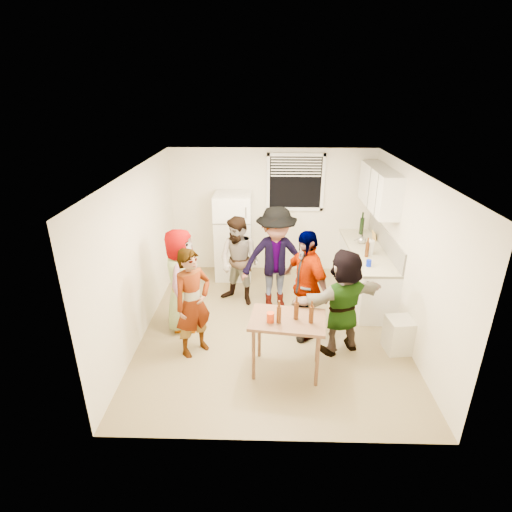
{
  "coord_description": "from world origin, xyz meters",
  "views": [
    {
      "loc": [
        -0.11,
        -5.47,
        3.57
      ],
      "look_at": [
        -0.26,
        0.2,
        1.15
      ],
      "focal_mm": 28.0,
      "sensor_mm": 36.0,
      "label": 1
    }
  ],
  "objects_px": {
    "trash_bin": "(399,336)",
    "guest_black": "(303,334)",
    "wine_bottle": "(361,234)",
    "serving_table": "(286,370)",
    "beer_bottle_table": "(296,319)",
    "blue_cup": "(368,266)",
    "red_cup": "(270,322)",
    "guest_grey": "(185,326)",
    "guest_back_right": "(275,306)",
    "guest_stripe": "(196,350)",
    "refrigerator": "(233,236)",
    "beer_bottle_counter": "(366,257)",
    "guest_back_left": "(240,302)",
    "kettle": "(361,243)",
    "guest_orange": "(338,349)"
  },
  "relations": [
    {
      "from": "serving_table",
      "to": "guest_grey",
      "type": "bearing_deg",
      "value": 146.71
    },
    {
      "from": "serving_table",
      "to": "wine_bottle",
      "type": "bearing_deg",
      "value": 62.38
    },
    {
      "from": "serving_table",
      "to": "guest_stripe",
      "type": "xyz_separation_m",
      "value": [
        -1.3,
        0.39,
        0.0
      ]
    },
    {
      "from": "guest_back_right",
      "to": "guest_black",
      "type": "distance_m",
      "value": 0.95
    },
    {
      "from": "trash_bin",
      "to": "guest_stripe",
      "type": "height_order",
      "value": "trash_bin"
    },
    {
      "from": "trash_bin",
      "to": "beer_bottle_table",
      "type": "relative_size",
      "value": 2.17
    },
    {
      "from": "refrigerator",
      "to": "beer_bottle_counter",
      "type": "bearing_deg",
      "value": -24.61
    },
    {
      "from": "refrigerator",
      "to": "blue_cup",
      "type": "bearing_deg",
      "value": -32.61
    },
    {
      "from": "red_cup",
      "to": "refrigerator",
      "type": "bearing_deg",
      "value": 103.19
    },
    {
      "from": "trash_bin",
      "to": "guest_black",
      "type": "relative_size",
      "value": 0.3
    },
    {
      "from": "guest_grey",
      "to": "beer_bottle_table",
      "type": "bearing_deg",
      "value": -118.27
    },
    {
      "from": "beer_bottle_table",
      "to": "guest_orange",
      "type": "relative_size",
      "value": 0.15
    },
    {
      "from": "beer_bottle_counter",
      "to": "guest_orange",
      "type": "height_order",
      "value": "beer_bottle_counter"
    },
    {
      "from": "serving_table",
      "to": "guest_back_left",
      "type": "height_order",
      "value": "serving_table"
    },
    {
      "from": "wine_bottle",
      "to": "guest_back_right",
      "type": "height_order",
      "value": "wine_bottle"
    },
    {
      "from": "beer_bottle_counter",
      "to": "blue_cup",
      "type": "bearing_deg",
      "value": -98.05
    },
    {
      "from": "guest_stripe",
      "to": "guest_black",
      "type": "distance_m",
      "value": 1.66
    },
    {
      "from": "blue_cup",
      "to": "red_cup",
      "type": "bearing_deg",
      "value": -135.72
    },
    {
      "from": "serving_table",
      "to": "beer_bottle_table",
      "type": "bearing_deg",
      "value": -2.92
    },
    {
      "from": "blue_cup",
      "to": "guest_black",
      "type": "bearing_deg",
      "value": -150.1
    },
    {
      "from": "kettle",
      "to": "guest_back_left",
      "type": "relative_size",
      "value": 0.14
    },
    {
      "from": "beer_bottle_counter",
      "to": "guest_orange",
      "type": "bearing_deg",
      "value": -114.46
    },
    {
      "from": "guest_black",
      "to": "guest_orange",
      "type": "height_order",
      "value": "guest_orange"
    },
    {
      "from": "beer_bottle_table",
      "to": "guest_back_right",
      "type": "height_order",
      "value": "beer_bottle_table"
    },
    {
      "from": "serving_table",
      "to": "beer_bottle_table",
      "type": "height_order",
      "value": "beer_bottle_table"
    },
    {
      "from": "refrigerator",
      "to": "red_cup",
      "type": "height_order",
      "value": "refrigerator"
    },
    {
      "from": "beer_bottle_table",
      "to": "guest_back_left",
      "type": "bearing_deg",
      "value": 114.7
    },
    {
      "from": "guest_black",
      "to": "wine_bottle",
      "type": "bearing_deg",
      "value": 118.34
    },
    {
      "from": "serving_table",
      "to": "trash_bin",
      "type": "bearing_deg",
      "value": 16.51
    },
    {
      "from": "wine_bottle",
      "to": "guest_grey",
      "type": "height_order",
      "value": "wine_bottle"
    },
    {
      "from": "serving_table",
      "to": "guest_grey",
      "type": "relative_size",
      "value": 0.59
    },
    {
      "from": "guest_back_right",
      "to": "guest_black",
      "type": "xyz_separation_m",
      "value": [
        0.42,
        -0.85,
        0.0
      ]
    },
    {
      "from": "beer_bottle_table",
      "to": "guest_back_left",
      "type": "xyz_separation_m",
      "value": [
        -0.85,
        1.85,
        -0.82
      ]
    },
    {
      "from": "guest_grey",
      "to": "beer_bottle_counter",
      "type": "bearing_deg",
      "value": -71.25
    },
    {
      "from": "kettle",
      "to": "guest_black",
      "type": "xyz_separation_m",
      "value": [
        -1.17,
        -1.62,
        -0.9
      ]
    },
    {
      "from": "guest_orange",
      "to": "guest_grey",
      "type": "bearing_deg",
      "value": -36.91
    },
    {
      "from": "blue_cup",
      "to": "beer_bottle_table",
      "type": "bearing_deg",
      "value": -130.49
    },
    {
      "from": "beer_bottle_table",
      "to": "guest_back_right",
      "type": "xyz_separation_m",
      "value": [
        -0.23,
        1.71,
        -0.82
      ]
    },
    {
      "from": "beer_bottle_counter",
      "to": "trash_bin",
      "type": "distance_m",
      "value": 1.54
    },
    {
      "from": "guest_back_right",
      "to": "serving_table",
      "type": "bearing_deg",
      "value": -95.17
    },
    {
      "from": "guest_grey",
      "to": "guest_orange",
      "type": "bearing_deg",
      "value": -99.47
    },
    {
      "from": "wine_bottle",
      "to": "beer_bottle_table",
      "type": "relative_size",
      "value": 1.36
    },
    {
      "from": "trash_bin",
      "to": "guest_black",
      "type": "bearing_deg",
      "value": 164.6
    },
    {
      "from": "refrigerator",
      "to": "guest_orange",
      "type": "relative_size",
      "value": 1.08
    },
    {
      "from": "refrigerator",
      "to": "kettle",
      "type": "bearing_deg",
      "value": -10.74
    },
    {
      "from": "beer_bottle_counter",
      "to": "red_cup",
      "type": "relative_size",
      "value": 1.96
    },
    {
      "from": "guest_back_left",
      "to": "guest_orange",
      "type": "relative_size",
      "value": 1.0
    },
    {
      "from": "beer_bottle_table",
      "to": "guest_back_left",
      "type": "distance_m",
      "value": 2.2
    },
    {
      "from": "guest_back_right",
      "to": "guest_orange",
      "type": "relative_size",
      "value": 1.15
    },
    {
      "from": "refrigerator",
      "to": "guest_grey",
      "type": "height_order",
      "value": "refrigerator"
    }
  ]
}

